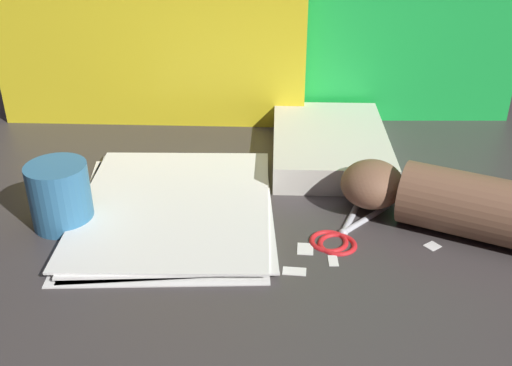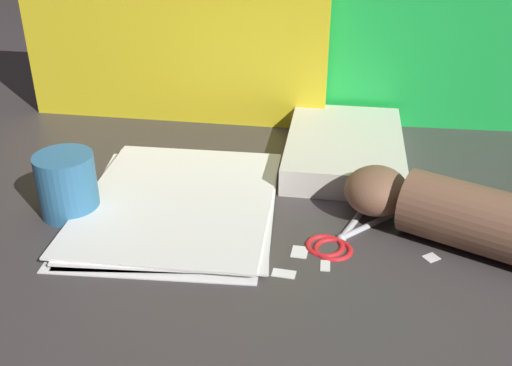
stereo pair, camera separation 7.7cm
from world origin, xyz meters
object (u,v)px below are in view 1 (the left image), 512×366
(paper_stack, at_px, (174,208))
(hand_forearm, at_px, (474,206))
(scissors, at_px, (342,232))
(book_closed, at_px, (329,144))
(mug, at_px, (60,195))

(paper_stack, relative_size, hand_forearm, 1.02)
(scissors, xyz_separation_m, hand_forearm, (0.17, -0.01, 0.04))
(book_closed, bearing_deg, scissors, -95.34)
(scissors, distance_m, mug, 0.37)
(paper_stack, relative_size, mug, 3.93)
(scissors, bearing_deg, mug, 172.52)
(hand_forearm, xyz_separation_m, mug, (-0.53, 0.05, 0.00))
(hand_forearm, distance_m, mug, 0.53)
(hand_forearm, bearing_deg, book_closed, 120.78)
(scissors, relative_size, mug, 1.72)
(paper_stack, xyz_separation_m, mug, (-0.14, -0.02, 0.04))
(book_closed, bearing_deg, hand_forearm, -59.22)
(hand_forearm, relative_size, mug, 3.86)
(scissors, xyz_separation_m, mug, (-0.36, 0.05, 0.04))
(hand_forearm, height_order, mug, mug)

